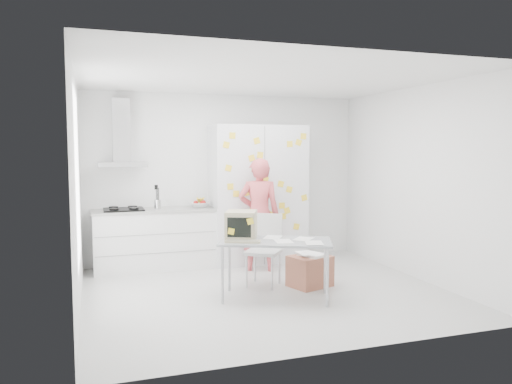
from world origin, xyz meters
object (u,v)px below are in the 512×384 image
object	(u,v)px
chair	(265,245)
cardboard_box	(310,271)
person	(259,215)
desk	(254,232)

from	to	relation	value
chair	cardboard_box	size ratio (longest dim) A/B	1.55
person	chair	distance (m)	0.84
desk	chair	world-z (taller)	desk
desk	chair	bearing A→B (deg)	80.69
person	cardboard_box	xyz separation A→B (m)	(0.36, -1.04, -0.63)
person	desk	distance (m)	1.36
person	cardboard_box	distance (m)	1.27
desk	cardboard_box	distance (m)	1.07
chair	person	bearing A→B (deg)	114.00
person	chair	xyz separation A→B (m)	(-0.17, -0.77, -0.31)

